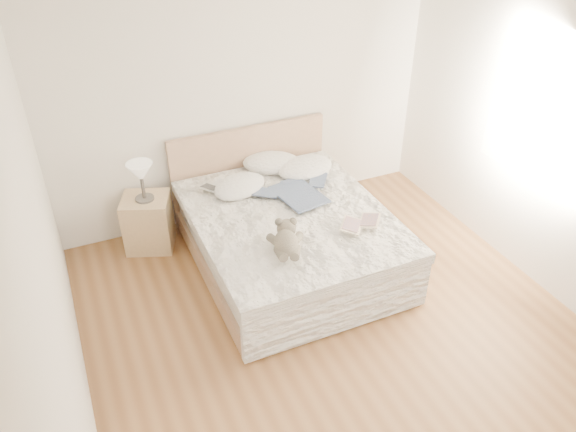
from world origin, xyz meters
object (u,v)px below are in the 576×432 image
object	(u,v)px
photo_book	(217,187)
bed	(287,234)
childrens_book	(360,223)
teddy_bear	(286,250)
nightstand	(148,222)
table_lamp	(141,174)

from	to	relation	value
photo_book	bed	bearing A→B (deg)	-85.97
childrens_book	teddy_bear	xyz separation A→B (m)	(-0.76, -0.11, 0.02)
nightstand	bed	bearing A→B (deg)	-33.88
table_lamp	bed	bearing A→B (deg)	-33.35
bed	teddy_bear	size ratio (longest dim) A/B	5.63
bed	childrens_book	size ratio (longest dim) A/B	5.83
childrens_book	bed	bearing A→B (deg)	172.34
bed	table_lamp	bearing A→B (deg)	146.65
table_lamp	childrens_book	xyz separation A→B (m)	(1.64, -1.29, -0.21)
bed	childrens_book	bearing A→B (deg)	-47.40
nightstand	childrens_book	bearing A→B (deg)	-38.42
nightstand	photo_book	xyz separation A→B (m)	(0.68, -0.19, 0.35)
table_lamp	teddy_bear	bearing A→B (deg)	-57.86
table_lamp	photo_book	size ratio (longest dim) A/B	1.37
childrens_book	teddy_bear	bearing A→B (deg)	-132.10
bed	table_lamp	distance (m)	1.49
childrens_book	nightstand	bearing A→B (deg)	-178.67
nightstand	teddy_bear	xyz separation A→B (m)	(0.88, -1.41, 0.37)
photo_book	childrens_book	xyz separation A→B (m)	(0.97, -1.11, 0.00)
table_lamp	childrens_book	size ratio (longest dim) A/B	1.07
nightstand	photo_book	distance (m)	0.79
table_lamp	teddy_bear	world-z (taller)	table_lamp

